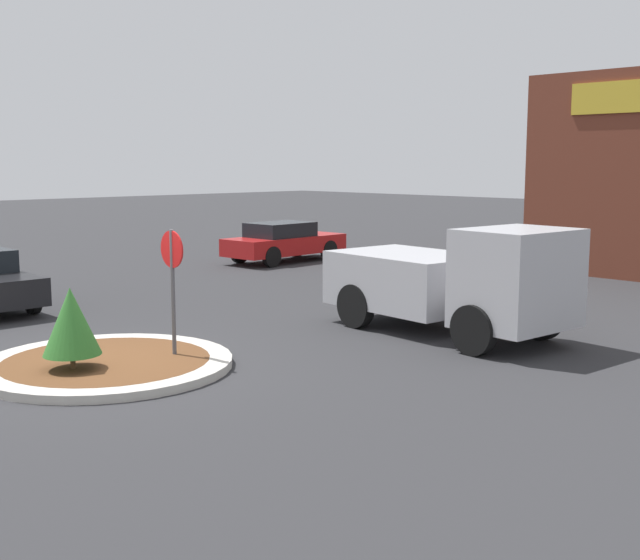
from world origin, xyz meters
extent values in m
plane|color=#2D2D30|center=(0.00, 0.00, 0.00)|extent=(120.00, 120.00, 0.00)
cylinder|color=#BCB7AD|center=(0.00, 0.00, 0.07)|extent=(4.17, 4.17, 0.14)
cylinder|color=brown|center=(0.00, 0.00, 0.07)|extent=(3.42, 3.42, 0.14)
cylinder|color=#4C4C51|center=(0.44, 1.05, 1.14)|extent=(0.07, 0.07, 2.27)
cylinder|color=#B71414|center=(0.44, 1.05, 1.94)|extent=(0.63, 0.03, 0.63)
cylinder|color=brown|center=(0.17, -0.67, 0.26)|extent=(0.08, 0.08, 0.23)
cone|color=#2D6B28|center=(0.17, -0.67, 0.91)|extent=(0.91, 0.91, 1.07)
cube|color=#B2B2B7|center=(3.94, 6.11, 1.31)|extent=(1.76, 2.17, 1.79)
cube|color=#B2B2B7|center=(1.23, 6.32, 0.97)|extent=(3.17, 2.39, 1.12)
cube|color=black|center=(4.50, 6.06, 1.62)|extent=(0.18, 1.83, 0.63)
cylinder|color=black|center=(3.86, 7.11, 0.46)|extent=(0.93, 0.31, 0.91)
cylinder|color=black|center=(3.71, 5.13, 0.46)|extent=(0.93, 0.31, 0.91)
cylinder|color=black|center=(0.76, 7.35, 0.46)|extent=(0.93, 0.31, 0.91)
cylinder|color=black|center=(0.60, 5.37, 0.46)|extent=(0.93, 0.31, 0.91)
cube|color=#B21919|center=(-8.78, 11.74, 0.59)|extent=(1.94, 4.51, 0.58)
cube|color=black|center=(-8.77, 11.52, 1.12)|extent=(1.62, 2.20, 0.49)
cylinder|color=black|center=(-9.64, 13.08, 0.34)|extent=(0.22, 0.70, 0.69)
cylinder|color=black|center=(-8.05, 13.15, 0.34)|extent=(0.22, 0.70, 0.69)
cylinder|color=black|center=(-9.50, 10.33, 0.34)|extent=(0.22, 0.70, 0.69)
cylinder|color=black|center=(-7.92, 10.41, 0.34)|extent=(0.22, 0.70, 0.69)
cylinder|color=black|center=(-5.53, 1.26, 0.33)|extent=(0.65, 0.20, 0.65)
camera|label=1|loc=(11.79, -6.45, 3.39)|focal=45.00mm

